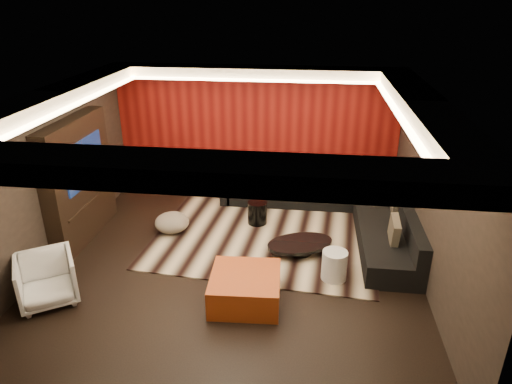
# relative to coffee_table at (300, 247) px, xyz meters

# --- Properties ---
(floor) EXTENTS (6.00, 6.00, 0.02)m
(floor) POSITION_rel_coffee_table_xyz_m (-1.08, -0.45, -0.13)
(floor) COLOR black
(floor) RESTS_ON ground
(ceiling) EXTENTS (6.00, 6.00, 0.02)m
(ceiling) POSITION_rel_coffee_table_xyz_m (-1.08, -0.45, 2.69)
(ceiling) COLOR silver
(ceiling) RESTS_ON ground
(wall_back) EXTENTS (6.00, 0.02, 2.80)m
(wall_back) POSITION_rel_coffee_table_xyz_m (-1.08, 2.56, 1.28)
(wall_back) COLOR black
(wall_back) RESTS_ON ground
(wall_left) EXTENTS (0.02, 6.00, 2.80)m
(wall_left) POSITION_rel_coffee_table_xyz_m (-4.09, -0.45, 1.28)
(wall_left) COLOR black
(wall_left) RESTS_ON ground
(wall_right) EXTENTS (0.02, 6.00, 2.80)m
(wall_right) POSITION_rel_coffee_table_xyz_m (1.93, -0.45, 1.28)
(wall_right) COLOR black
(wall_right) RESTS_ON ground
(red_feature_wall) EXTENTS (5.98, 0.05, 2.78)m
(red_feature_wall) POSITION_rel_coffee_table_xyz_m (-1.08, 2.52, 1.28)
(red_feature_wall) COLOR #6B0C0A
(red_feature_wall) RESTS_ON ground
(soffit_back) EXTENTS (6.00, 0.60, 0.22)m
(soffit_back) POSITION_rel_coffee_table_xyz_m (-1.08, 2.25, 2.57)
(soffit_back) COLOR silver
(soffit_back) RESTS_ON ground
(soffit_front) EXTENTS (6.00, 0.60, 0.22)m
(soffit_front) POSITION_rel_coffee_table_xyz_m (-1.08, -3.15, 2.57)
(soffit_front) COLOR silver
(soffit_front) RESTS_ON ground
(soffit_left) EXTENTS (0.60, 4.80, 0.22)m
(soffit_left) POSITION_rel_coffee_table_xyz_m (-3.78, -0.45, 2.57)
(soffit_left) COLOR silver
(soffit_left) RESTS_ON ground
(soffit_right) EXTENTS (0.60, 4.80, 0.22)m
(soffit_right) POSITION_rel_coffee_table_xyz_m (1.62, -0.45, 2.57)
(soffit_right) COLOR silver
(soffit_right) RESTS_ON ground
(cove_back) EXTENTS (4.80, 0.08, 0.04)m
(cove_back) POSITION_rel_coffee_table_xyz_m (-1.08, 1.91, 2.48)
(cove_back) COLOR #FFD899
(cove_back) RESTS_ON ground
(cove_front) EXTENTS (4.80, 0.08, 0.04)m
(cove_front) POSITION_rel_coffee_table_xyz_m (-1.08, -2.81, 2.48)
(cove_front) COLOR #FFD899
(cove_front) RESTS_ON ground
(cove_left) EXTENTS (0.08, 4.80, 0.04)m
(cove_left) POSITION_rel_coffee_table_xyz_m (-3.44, -0.45, 2.48)
(cove_left) COLOR #FFD899
(cove_left) RESTS_ON ground
(cove_right) EXTENTS (0.08, 4.80, 0.04)m
(cove_right) POSITION_rel_coffee_table_xyz_m (1.28, -0.45, 2.48)
(cove_right) COLOR #FFD899
(cove_right) RESTS_ON ground
(tv_surround) EXTENTS (0.30, 2.00, 2.20)m
(tv_surround) POSITION_rel_coffee_table_xyz_m (-3.93, 0.15, 0.98)
(tv_surround) COLOR black
(tv_surround) RESTS_ON ground
(tv_screen) EXTENTS (0.04, 1.30, 0.80)m
(tv_screen) POSITION_rel_coffee_table_xyz_m (-3.77, 0.15, 1.33)
(tv_screen) COLOR black
(tv_screen) RESTS_ON ground
(tv_shelf) EXTENTS (0.04, 1.60, 0.04)m
(tv_shelf) POSITION_rel_coffee_table_xyz_m (-3.77, 0.15, 0.58)
(tv_shelf) COLOR black
(tv_shelf) RESTS_ON ground
(rug) EXTENTS (4.24, 3.33, 0.02)m
(rug) POSITION_rel_coffee_table_xyz_m (-0.66, 0.44, -0.11)
(rug) COLOR #C7B592
(rug) RESTS_ON floor
(coffee_table) EXTENTS (1.52, 1.52, 0.19)m
(coffee_table) POSITION_rel_coffee_table_xyz_m (0.00, 0.00, 0.00)
(coffee_table) COLOR black
(coffee_table) RESTS_ON rug
(drum_stool) EXTENTS (0.47, 0.47, 0.44)m
(drum_stool) POSITION_rel_coffee_table_xyz_m (-0.86, 0.99, 0.12)
(drum_stool) COLOR black
(drum_stool) RESTS_ON rug
(striped_pouf) EXTENTS (0.68, 0.68, 0.35)m
(striped_pouf) POSITION_rel_coffee_table_xyz_m (-2.41, 0.47, 0.08)
(striped_pouf) COLOR beige
(striped_pouf) RESTS_ON rug
(white_side_table) EXTENTS (0.41, 0.41, 0.49)m
(white_side_table) POSITION_rel_coffee_table_xyz_m (0.56, -0.72, 0.13)
(white_side_table) COLOR silver
(white_side_table) RESTS_ON floor
(orange_ottoman) EXTENTS (1.04, 1.04, 0.44)m
(orange_ottoman) POSITION_rel_coffee_table_xyz_m (-0.74, -1.43, 0.10)
(orange_ottoman) COLOR #9C2514
(orange_ottoman) RESTS_ON floor
(armchair) EXTENTS (1.08, 1.09, 0.72)m
(armchair) POSITION_rel_coffee_table_xyz_m (-3.58, -1.77, 0.24)
(armchair) COLOR silver
(armchair) RESTS_ON floor
(sectional_sofa) EXTENTS (3.65, 3.50, 0.75)m
(sectional_sofa) POSITION_rel_coffee_table_xyz_m (0.65, 1.41, 0.15)
(sectional_sofa) COLOR black
(sectional_sofa) RESTS_ON floor
(throw_pillows) EXTENTS (3.28, 2.74, 0.50)m
(throw_pillows) POSITION_rel_coffee_table_xyz_m (0.49, 1.33, 0.50)
(throw_pillows) COLOR tan
(throw_pillows) RESTS_ON sectional_sofa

